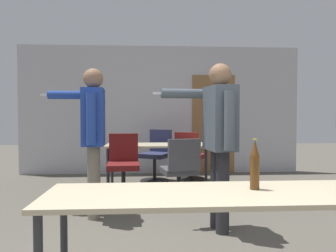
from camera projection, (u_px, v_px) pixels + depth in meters
name	position (u px, v px, depth m)	size (l,w,h in m)	color
back_wall	(162.00, 110.00, 6.85)	(5.80, 0.12, 2.64)	#BCBCC1
conference_table_near	(233.00, 202.00, 2.08)	(2.37, 0.65, 0.74)	#C6B793
conference_table_far	(160.00, 149.00, 5.38)	(1.75, 0.68, 0.74)	#C6B793
person_far_watching	(92.00, 127.00, 3.91)	(0.83, 0.65, 1.78)	slate
person_left_plaid	(219.00, 130.00, 3.44)	(0.85, 0.66, 1.76)	#28282D
office_chair_side_rolled	(180.00, 174.00, 4.48)	(0.54, 0.59, 0.91)	black
office_chair_near_pushed	(156.00, 157.00, 6.04)	(0.64, 0.67, 0.94)	black
office_chair_far_right	(123.00, 168.00, 4.82)	(0.52, 0.56, 0.94)	black
office_chair_mid_tucked	(190.00, 158.00, 6.07)	(0.64, 0.67, 0.91)	black
beer_bottle	(255.00, 166.00, 2.14)	(0.06, 0.06, 0.33)	#563314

